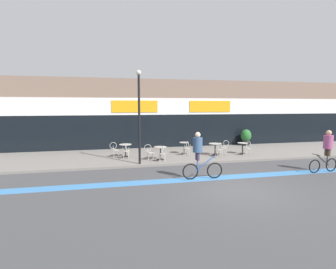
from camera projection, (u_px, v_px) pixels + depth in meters
The scene contains 21 objects.
ground_plane at pixel (238, 191), 9.85m from camera, with size 120.00×120.00×0.00m, color #424244.
sidewalk_slab at pixel (184, 154), 16.86m from camera, with size 40.00×5.50×0.12m, color slate.
storefront_facade at pixel (168, 114), 21.16m from camera, with size 40.00×4.06×5.08m.
bike_lane_stripe at pixel (218, 178), 11.61m from camera, with size 36.00×0.70×0.01m, color #3D7AB7.
bistro_table_0 at pixel (125, 148), 15.70m from camera, with size 0.75×0.75×0.76m.
bistro_table_1 at pixel (160, 150), 14.88m from camera, with size 0.73×0.73×0.73m.
bistro_table_2 at pixel (184, 146), 16.72m from camera, with size 0.61×0.61×0.73m.
bistro_table_3 at pixel (215, 147), 16.23m from camera, with size 0.80×0.80×0.73m.
bistro_table_4 at pixel (243, 146), 16.70m from camera, with size 0.64×0.64×0.70m.
cafe_chair_0_near at pixel (126, 150), 15.09m from camera, with size 0.45×0.60×0.90m.
cafe_chair_0_side at pixel (115, 149), 15.56m from camera, with size 0.58×0.41×0.90m.
cafe_chair_1_near at pixel (162, 153), 14.27m from camera, with size 0.43×0.59×0.90m.
cafe_chair_1_side at pixel (149, 151), 14.74m from camera, with size 0.58×0.41×0.90m.
cafe_chair_2_near at pixel (187, 147), 16.11m from camera, with size 0.41×0.58×0.90m.
cafe_chair_3_near at pixel (219, 148), 15.62m from camera, with size 0.42×0.58×0.90m.
cafe_chair_3_side at pixel (225, 146), 16.37m from camera, with size 0.58×0.41×0.90m.
cafe_chair_4_near at pixel (248, 147), 16.09m from camera, with size 0.44×0.60×0.90m.
planter_pot at pixel (246, 137), 20.12m from camera, with size 0.79×0.79×1.25m.
lamp_post at pixel (139, 110), 13.54m from camera, with size 0.26×0.26×4.87m.
cyclist_0 at pixel (327, 148), 12.48m from camera, with size 1.67×0.51×2.02m.
cyclist_1 at pixel (199, 153), 11.27m from camera, with size 1.80×0.49×2.06m.
Camera 1 is at (-4.68, -8.73, 3.19)m, focal length 28.00 mm.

